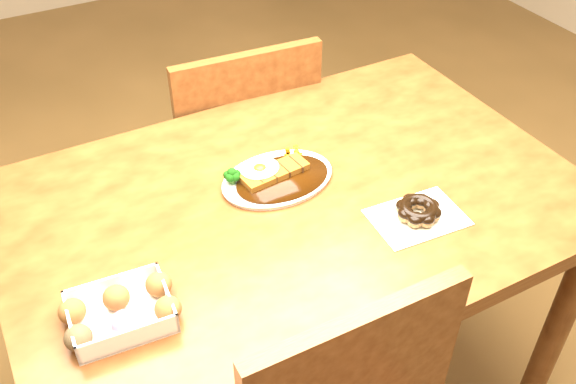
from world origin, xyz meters
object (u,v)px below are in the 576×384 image
table (295,231)px  pon_de_ring (418,211)px  chair_far (237,155)px  donut_box (120,311)px  katsu_curry_plate (275,176)px

table → pon_de_ring: size_ratio=6.18×
chair_far → table: bearing=83.9°
table → chair_far: (0.10, 0.53, -0.17)m
table → donut_box: (-0.42, -0.15, 0.12)m
pon_de_ring → katsu_curry_plate: bearing=129.2°
katsu_curry_plate → pon_de_ring: (0.20, -0.24, 0.01)m
pon_de_ring → table: bearing=136.7°
chair_far → pon_de_ring: (0.09, -0.71, 0.29)m
katsu_curry_plate → chair_far: bearing=76.7°
table → pon_de_ring: (0.19, -0.17, 0.12)m
table → chair_far: size_ratio=1.38×
table → donut_box: bearing=-160.6°
katsu_curry_plate → pon_de_ring: 0.31m
donut_box → pon_de_ring: 0.60m
chair_far → katsu_curry_plate: size_ratio=3.45×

